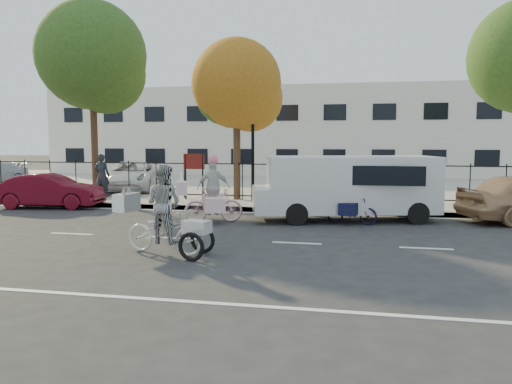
% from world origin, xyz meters
% --- Properties ---
extents(ground, '(120.00, 120.00, 0.00)m').
position_xyz_m(ground, '(0.00, 0.00, 0.00)').
color(ground, '#333334').
extents(road_markings, '(60.00, 9.52, 0.01)m').
position_xyz_m(road_markings, '(0.00, 0.00, 0.01)').
color(road_markings, silver).
rests_on(road_markings, ground).
extents(curb, '(60.00, 0.10, 0.15)m').
position_xyz_m(curb, '(0.00, 5.05, 0.07)').
color(curb, '#A8A399').
rests_on(curb, ground).
extents(sidewalk, '(60.00, 2.20, 0.15)m').
position_xyz_m(sidewalk, '(0.00, 6.10, 0.07)').
color(sidewalk, '#A8A399').
rests_on(sidewalk, ground).
extents(parking_lot, '(60.00, 15.60, 0.15)m').
position_xyz_m(parking_lot, '(0.00, 15.00, 0.07)').
color(parking_lot, '#A8A399').
rests_on(parking_lot, ground).
extents(iron_fence, '(58.00, 0.06, 1.50)m').
position_xyz_m(iron_fence, '(0.00, 7.20, 0.90)').
color(iron_fence, black).
rests_on(iron_fence, sidewalk).
extents(building, '(34.00, 10.00, 6.00)m').
position_xyz_m(building, '(0.00, 25.00, 3.00)').
color(building, silver).
rests_on(building, ground).
extents(lamppost, '(0.36, 0.36, 4.33)m').
position_xyz_m(lamppost, '(0.50, 6.80, 3.11)').
color(lamppost, black).
rests_on(lamppost, sidewalk).
extents(street_sign, '(0.85, 0.06, 1.80)m').
position_xyz_m(street_sign, '(-1.85, 6.80, 1.42)').
color(street_sign, black).
rests_on(street_sign, sidewalk).
extents(zebra_trike, '(2.30, 1.18, 1.96)m').
position_xyz_m(zebra_trike, '(0.29, -1.68, 0.76)').
color(zebra_trike, silver).
rests_on(zebra_trike, ground).
extents(unicorn_bike, '(2.06, 1.49, 2.03)m').
position_xyz_m(unicorn_bike, '(0.13, 2.57, 0.75)').
color(unicorn_bike, beige).
rests_on(unicorn_bike, ground).
extents(bull_bike, '(1.77, 1.24, 1.60)m').
position_xyz_m(bull_bike, '(4.24, 3.13, 0.64)').
color(bull_bike, black).
rests_on(bull_bike, ground).
extents(white_van, '(5.95, 3.07, 1.99)m').
position_xyz_m(white_van, '(4.13, 3.80, 1.10)').
color(white_van, white).
rests_on(white_van, ground).
extents(red_sedan, '(3.96, 1.87, 1.25)m').
position_xyz_m(red_sedan, '(-6.64, 4.50, 0.63)').
color(red_sedan, '#560917').
rests_on(red_sedan, ground).
extents(pedestrian, '(0.67, 0.46, 1.78)m').
position_xyz_m(pedestrian, '(-5.77, 6.76, 1.04)').
color(pedestrian, black).
rests_on(pedestrian, sidewalk).
extents(lot_car_b, '(3.33, 5.24, 1.35)m').
position_xyz_m(lot_car_b, '(-5.85, 9.61, 0.82)').
color(lot_car_b, white).
rests_on(lot_car_b, parking_lot).
extents(lot_car_d, '(2.93, 4.54, 1.44)m').
position_xyz_m(lot_car_d, '(3.17, 10.87, 0.87)').
color(lot_car_d, '#AAADB2').
rests_on(lot_car_d, parking_lot).
extents(tree_west, '(4.45, 4.45, 8.16)m').
position_xyz_m(tree_west, '(-6.21, 7.36, 5.72)').
color(tree_west, '#442D1D').
rests_on(tree_west, ground).
extents(tree_mid, '(3.54, 3.50, 6.42)m').
position_xyz_m(tree_mid, '(-0.10, 7.36, 4.49)').
color(tree_mid, '#442D1D').
rests_on(tree_mid, ground).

